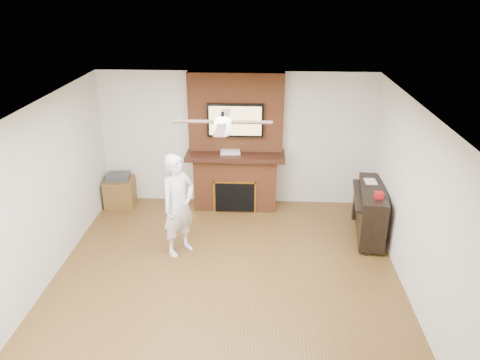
{
  "coord_description": "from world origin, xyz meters",
  "views": [
    {
      "loc": [
        0.49,
        -5.46,
        3.97
      ],
      "look_at": [
        0.16,
        0.9,
        1.23
      ],
      "focal_mm": 35.0,
      "sensor_mm": 36.0,
      "label": 1
    }
  ],
  "objects_px": {
    "person": "(178,205)",
    "piano": "(371,211)",
    "side_table": "(120,190)",
    "fireplace": "(236,156)"
  },
  "relations": [
    {
      "from": "fireplace",
      "to": "side_table",
      "type": "height_order",
      "value": "fireplace"
    },
    {
      "from": "person",
      "to": "piano",
      "type": "xyz_separation_m",
      "value": [
        3.06,
        0.65,
        -0.34
      ]
    },
    {
      "from": "person",
      "to": "side_table",
      "type": "relative_size",
      "value": 2.63
    },
    {
      "from": "person",
      "to": "side_table",
      "type": "bearing_deg",
      "value": 81.05
    },
    {
      "from": "side_table",
      "to": "person",
      "type": "bearing_deg",
      "value": -54.32
    },
    {
      "from": "person",
      "to": "piano",
      "type": "distance_m",
      "value": 3.15
    },
    {
      "from": "fireplace",
      "to": "piano",
      "type": "distance_m",
      "value": 2.57
    },
    {
      "from": "side_table",
      "to": "piano",
      "type": "relative_size",
      "value": 0.45
    },
    {
      "from": "fireplace",
      "to": "side_table",
      "type": "relative_size",
      "value": 4.04
    },
    {
      "from": "side_table",
      "to": "piano",
      "type": "distance_m",
      "value": 4.6
    }
  ]
}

